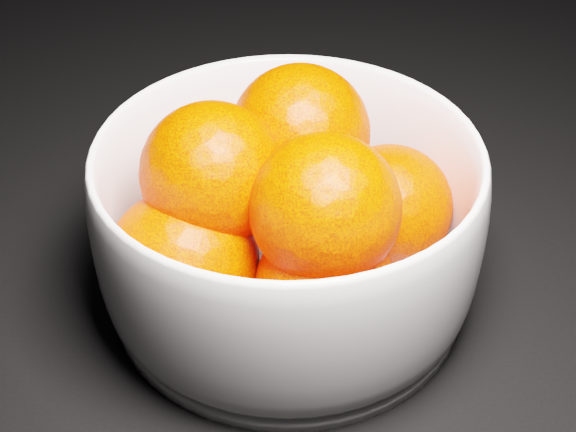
{
  "coord_description": "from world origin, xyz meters",
  "views": [
    {
      "loc": [
        -0.0,
        -0.55,
        0.38
      ],
      "look_at": [
        -0.01,
        -0.16,
        0.07
      ],
      "focal_mm": 50.0,
      "sensor_mm": 36.0,
      "label": 1
    }
  ],
  "objects": [
    {
      "name": "ground",
      "position": [
        0.0,
        0.0,
        0.0
      ],
      "size": [
        3.0,
        3.0,
        0.0
      ],
      "primitive_type": "cube",
      "color": "black",
      "rests_on": "ground"
    },
    {
      "name": "orange_pile",
      "position": [
        -0.01,
        -0.16,
        0.08
      ],
      "size": [
        0.22,
        0.19,
        0.14
      ],
      "color": "#FF2D00",
      "rests_on": "bowl"
    },
    {
      "name": "bowl",
      "position": [
        -0.01,
        -0.16,
        0.06
      ],
      "size": [
        0.24,
        0.24,
        0.12
      ],
      "rotation": [
        0.0,
        0.0,
        0.11
      ],
      "color": "silver",
      "rests_on": "ground"
    }
  ]
}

